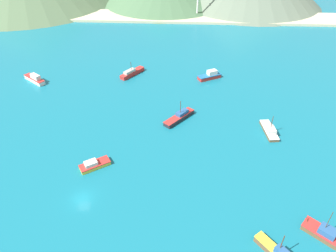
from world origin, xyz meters
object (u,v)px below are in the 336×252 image
fishing_boat_7 (276,252)px  fishing_boat_8 (270,130)px  fishing_boat_3 (94,165)px  fishing_boat_4 (210,76)px  fishing_boat_6 (132,73)px  fishing_boat_5 (323,232)px  fishing_boat_1 (179,117)px  fishing_boat_2 (35,79)px

fishing_boat_7 → fishing_boat_8: 35.88m
fishing_boat_3 → fishing_boat_4: size_ratio=0.85×
fishing_boat_6 → fishing_boat_8: 51.94m
fishing_boat_5 → fishing_boat_7: fishing_boat_5 is taller
fishing_boat_1 → fishing_boat_2: (-49.64, 19.47, 0.25)m
fishing_boat_6 → fishing_boat_1: bearing=-56.4°
fishing_boat_2 → fishing_boat_7: bearing=-41.5°
fishing_boat_1 → fishing_boat_4: bearing=68.9°
fishing_boat_2 → fishing_boat_8: (73.60, -24.30, -0.33)m
fishing_boat_5 → fishing_boat_8: size_ratio=0.78×
fishing_boat_3 → fishing_boat_4: 54.15m
fishing_boat_4 → fishing_boat_6: (-27.38, 0.95, -0.15)m
fishing_boat_7 → fishing_boat_8: size_ratio=0.82×
fishing_boat_3 → fishing_boat_8: (43.06, 15.52, 0.06)m
fishing_boat_4 → fishing_boat_5: 63.49m
fishing_boat_4 → fishing_boat_7: bearing=-83.1°
fishing_boat_7 → fishing_boat_4: bearing=96.9°
fishing_boat_4 → fishing_boat_8: (14.14, -30.26, -0.29)m
fishing_boat_2 → fishing_boat_7: 89.95m
fishing_boat_2 → fishing_boat_4: fishing_boat_2 is taller
fishing_boat_1 → fishing_boat_6: bearing=123.6°
fishing_boat_6 → fishing_boat_8: bearing=-36.9°
fishing_boat_2 → fishing_boat_4: bearing=5.7°
fishing_boat_6 → fishing_boat_8: size_ratio=1.09×
fishing_boat_3 → fishing_boat_5: (46.23, -15.31, 0.20)m
fishing_boat_3 → fishing_boat_4: bearing=57.7°
fishing_boat_1 → fishing_boat_5: 44.80m
fishing_boat_6 → fishing_boat_2: bearing=-167.8°
fishing_boat_4 → fishing_boat_1: bearing=-111.1°
fishing_boat_1 → fishing_boat_5: (27.13, -35.66, 0.06)m
fishing_boat_3 → fishing_boat_6: bearing=88.1°
fishing_boat_1 → fishing_boat_6: fishing_boat_1 is taller
fishing_boat_2 → fishing_boat_4: 59.76m
fishing_boat_2 → fishing_boat_8: fishing_boat_8 is taller
fishing_boat_8 → fishing_boat_4: bearing=115.0°
fishing_boat_1 → fishing_boat_7: (17.71, -40.16, 0.11)m
fishing_boat_4 → fishing_boat_2: bearing=-174.3°
fishing_boat_5 → fishing_boat_6: (-44.69, 62.04, 0.01)m
fishing_boat_7 → fishing_boat_1: bearing=113.8°
fishing_boat_6 → fishing_boat_8: fishing_boat_8 is taller
fishing_boat_6 → fishing_boat_4: bearing=-2.0°
fishing_boat_3 → fishing_boat_5: 48.70m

